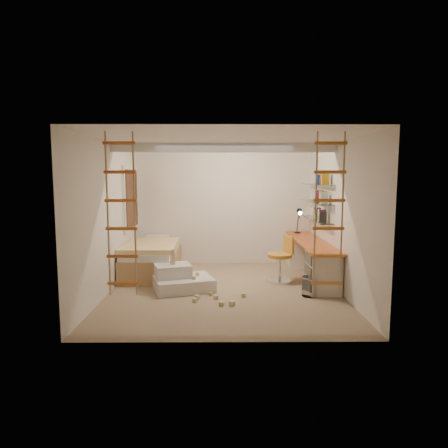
{
  "coord_description": "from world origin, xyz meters",
  "views": [
    {
      "loc": [
        -0.06,
        -6.91,
        2.0
      ],
      "look_at": [
        0.0,
        0.3,
        1.15
      ],
      "focal_mm": 32.0,
      "sensor_mm": 36.0,
      "label": 1
    }
  ],
  "objects_px": {
    "play_platform": "(181,280)",
    "desk": "(310,258)",
    "bed": "(152,258)",
    "swivel_chair": "(281,265)"
  },
  "relations": [
    {
      "from": "swivel_chair",
      "to": "bed",
      "type": "bearing_deg",
      "value": 165.38
    },
    {
      "from": "bed",
      "to": "desk",
      "type": "bearing_deg",
      "value": -6.49
    },
    {
      "from": "desk",
      "to": "swivel_chair",
      "type": "bearing_deg",
      "value": -154.02
    },
    {
      "from": "bed",
      "to": "swivel_chair",
      "type": "height_order",
      "value": "swivel_chair"
    },
    {
      "from": "desk",
      "to": "bed",
      "type": "relative_size",
      "value": 1.4
    },
    {
      "from": "bed",
      "to": "swivel_chair",
      "type": "bearing_deg",
      "value": -14.62
    },
    {
      "from": "bed",
      "to": "swivel_chair",
      "type": "xyz_separation_m",
      "value": [
        2.57,
        -0.67,
        -0.0
      ]
    },
    {
      "from": "bed",
      "to": "play_platform",
      "type": "xyz_separation_m",
      "value": [
        0.7,
        -1.17,
        -0.16
      ]
    },
    {
      "from": "desk",
      "to": "play_platform",
      "type": "xyz_separation_m",
      "value": [
        -2.5,
        -0.81,
        -0.23
      ]
    },
    {
      "from": "play_platform",
      "to": "desk",
      "type": "bearing_deg",
      "value": 17.91
    }
  ]
}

